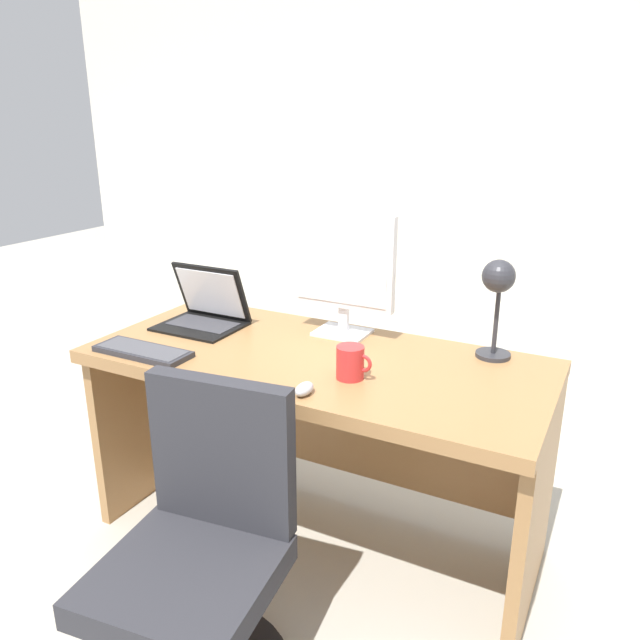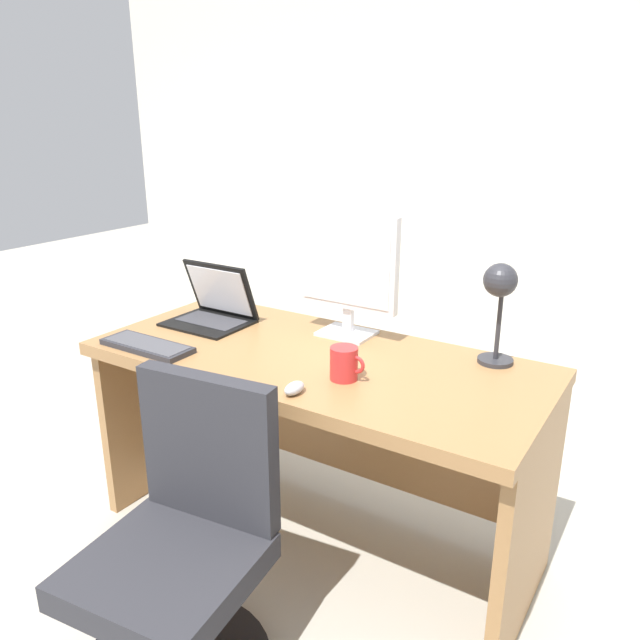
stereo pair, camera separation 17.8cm
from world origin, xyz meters
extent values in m
plane|color=#B7B2A3|center=(0.00, 1.50, 0.00)|extent=(12.00, 12.00, 0.00)
cube|color=silver|center=(0.00, 3.84, 1.40)|extent=(10.00, 0.10, 2.80)
cube|color=#9E7042|center=(0.00, 0.00, 0.73)|extent=(1.61, 0.73, 0.05)
cube|color=#9E7042|center=(-0.78, 0.00, 0.36)|extent=(0.04, 0.64, 0.71)
cube|color=#9E7042|center=(0.78, 0.00, 0.36)|extent=(0.04, 0.64, 0.71)
cube|color=#9E7042|center=(0.00, 0.27, 0.39)|extent=(1.42, 0.02, 0.50)
cube|color=silver|center=(-0.01, 0.25, 0.76)|extent=(0.20, 0.16, 0.01)
cube|color=silver|center=(-0.01, 0.26, 0.82)|extent=(0.04, 0.02, 0.10)
cube|color=silver|center=(-0.01, 0.25, 1.04)|extent=(0.40, 0.04, 0.36)
cube|color=white|center=(-0.01, 0.23, 1.04)|extent=(0.36, 0.00, 0.31)
cube|color=black|center=(-0.54, 0.05, 0.76)|extent=(0.32, 0.25, 0.01)
cube|color=#38383D|center=(-0.54, 0.07, 0.77)|extent=(0.27, 0.14, 0.00)
cube|color=black|center=(-0.54, 0.14, 0.88)|extent=(0.32, 0.09, 0.23)
cube|color=white|center=(-0.54, 0.13, 0.88)|extent=(0.28, 0.07, 0.19)
cube|color=#2D2D33|center=(-0.54, -0.27, 0.77)|extent=(0.36, 0.13, 0.02)
cube|color=#47474C|center=(-0.54, -0.27, 0.78)|extent=(0.33, 0.11, 0.00)
ellipsoid|color=#B7BABF|center=(0.12, -0.30, 0.78)|extent=(0.05, 0.08, 0.04)
cylinder|color=#2D2D33|center=(0.56, 0.28, 0.76)|extent=(0.12, 0.12, 0.01)
cylinder|color=#2D2D33|center=(0.56, 0.28, 0.89)|extent=(0.02, 0.02, 0.24)
sphere|color=#2D2D33|center=(0.56, 0.25, 1.05)|extent=(0.11, 0.11, 0.11)
cylinder|color=red|center=(0.19, -0.12, 0.81)|extent=(0.09, 0.09, 0.11)
torus|color=red|center=(0.23, -0.12, 0.82)|extent=(0.06, 0.01, 0.06)
cylinder|color=black|center=(0.00, -0.75, 0.19)|extent=(0.05, 0.05, 0.30)
cube|color=#2D2D33|center=(0.00, -0.75, 0.38)|extent=(0.51, 0.51, 0.08)
cube|color=#2D2D33|center=(-0.02, -0.53, 0.64)|extent=(0.44, 0.11, 0.45)
camera|label=1|loc=(0.94, -1.77, 1.56)|focal=34.62mm
camera|label=2|loc=(1.10, -1.68, 1.56)|focal=34.62mm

